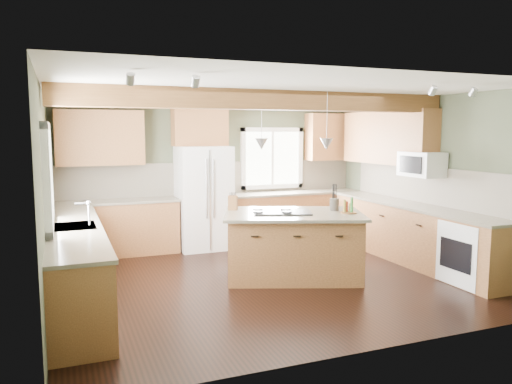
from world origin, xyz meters
name	(u,v)px	position (x,y,z in m)	size (l,w,h in m)	color
floor	(266,279)	(0.00, 0.00, 0.00)	(5.60, 5.60, 0.00)	black
ceiling	(267,90)	(0.00, 0.00, 2.60)	(5.60, 5.60, 0.00)	silver
wall_back	(214,173)	(0.00, 2.50, 1.30)	(5.60, 5.60, 0.00)	#404933
wall_left	(45,196)	(-2.80, 0.00, 1.30)	(5.00, 5.00, 0.00)	#404933
wall_right	(430,180)	(2.80, 0.00, 1.30)	(5.00, 5.00, 0.00)	#404933
ceiling_beam	(268,100)	(0.00, -0.03, 2.47)	(5.55, 0.26, 0.26)	brown
soffit_trim	(215,104)	(0.00, 2.40, 2.54)	(5.55, 0.20, 0.10)	brown
backsplash_back	(214,178)	(0.00, 2.48, 1.21)	(5.58, 0.03, 0.58)	brown
backsplash_right	(427,185)	(2.78, 0.05, 1.21)	(0.03, 3.70, 0.58)	brown
base_cab_back_left	(116,229)	(-1.79, 2.20, 0.44)	(2.02, 0.60, 0.88)	brown
counter_back_left	(116,202)	(-1.79, 2.20, 0.90)	(2.06, 0.64, 0.04)	#4E4639
base_cab_back_right	(294,217)	(1.49, 2.20, 0.44)	(2.62, 0.60, 0.88)	brown
counter_back_right	(294,193)	(1.49, 2.20, 0.90)	(2.66, 0.64, 0.04)	#4E4639
base_cab_left	(76,265)	(-2.50, 0.05, 0.44)	(0.60, 3.70, 0.88)	brown
counter_left	(74,227)	(-2.50, 0.05, 0.90)	(0.64, 3.74, 0.04)	#4E4639
base_cab_right	(410,234)	(2.50, 0.05, 0.44)	(0.60, 3.70, 0.88)	brown
counter_right	(412,205)	(2.50, 0.05, 0.90)	(0.64, 3.74, 0.04)	#4E4639
upper_cab_back_left	(100,138)	(-1.99, 2.33, 1.95)	(1.40, 0.35, 0.90)	brown
upper_cab_over_fridge	(200,126)	(-0.30, 2.33, 2.15)	(0.96, 0.35, 0.70)	brown
upper_cab_right	(387,138)	(2.62, 0.90, 1.95)	(0.35, 2.20, 0.90)	brown
upper_cab_back_corner	(329,137)	(2.30, 2.33, 1.95)	(0.90, 0.35, 0.90)	brown
window_left	(46,175)	(-2.78, 0.05, 1.55)	(0.04, 1.60, 1.05)	white
window_back	(272,158)	(1.15, 2.48, 1.55)	(1.10, 0.04, 1.00)	white
sink	(74,227)	(-2.50, 0.05, 0.91)	(0.50, 0.65, 0.03)	#262628
faucet	(89,214)	(-2.32, 0.05, 1.05)	(0.02, 0.02, 0.28)	#B2B2B7
dishwasher	(81,298)	(-2.49, -1.25, 0.43)	(0.60, 0.60, 0.84)	white
oven	(473,253)	(2.49, -1.25, 0.43)	(0.60, 0.72, 0.84)	white
microwave	(422,164)	(2.58, -0.05, 1.55)	(0.40, 0.70, 0.38)	white
pendant_left	(262,144)	(-0.02, 0.13, 1.88)	(0.18, 0.18, 0.16)	#B2B2B7
pendant_right	(327,144)	(0.82, -0.19, 1.88)	(0.18, 0.18, 0.16)	#B2B2B7
refrigerator	(204,198)	(-0.30, 2.12, 0.90)	(0.90, 0.74, 1.80)	white
island	(293,246)	(0.40, -0.03, 0.44)	(1.80, 1.10, 0.88)	olive
island_top	(293,214)	(0.40, -0.03, 0.90)	(1.92, 1.22, 0.04)	#4E4639
cooktop	(283,212)	(0.26, 0.02, 0.93)	(0.78, 0.52, 0.02)	black
knife_block	(233,203)	(-0.31, 0.52, 1.03)	(0.13, 0.10, 0.21)	brown
utensil_crock	(334,205)	(1.03, -0.08, 1.01)	(0.13, 0.13, 0.18)	#403733
bottle_tray	(349,206)	(1.10, -0.34, 1.03)	(0.23, 0.23, 0.21)	brown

